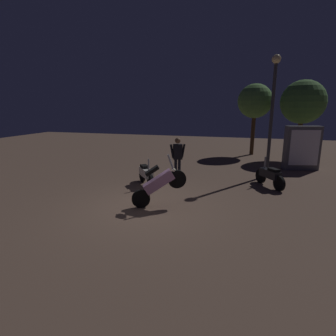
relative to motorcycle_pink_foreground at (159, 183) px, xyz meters
The scene contains 9 objects.
ground_plane 0.85m from the motorcycle_pink_foreground, 148.45° to the right, with size 40.00×40.00×0.00m, color brown.
motorcycle_pink_foreground is the anchor object (origin of this frame).
motorcycle_black_parked_left 4.67m from the motorcycle_pink_foreground, 42.72° to the left, with size 0.98×1.45×1.11m.
motorcycle_white_parked_right 2.40m from the motorcycle_pink_foreground, 119.87° to the left, with size 1.10×1.37×1.11m.
person_rider_beside 3.33m from the motorcycle_pink_foreground, 94.09° to the left, with size 0.64×0.38×1.75m.
streetlamp_near 6.40m from the motorcycle_pink_foreground, 54.41° to the left, with size 0.36×0.36×5.04m.
tree_left_bg 11.05m from the motorcycle_pink_foreground, 74.42° to the left, with size 2.08×2.08×4.36m.
tree_center_bg 11.21m from the motorcycle_pink_foreground, 60.28° to the left, with size 2.41×2.41×4.45m.
kiosk_billboard 8.41m from the motorcycle_pink_foreground, 52.67° to the left, with size 1.67×0.86×2.10m.
Camera 1 is at (2.74, -7.19, 3.02)m, focal length 28.72 mm.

